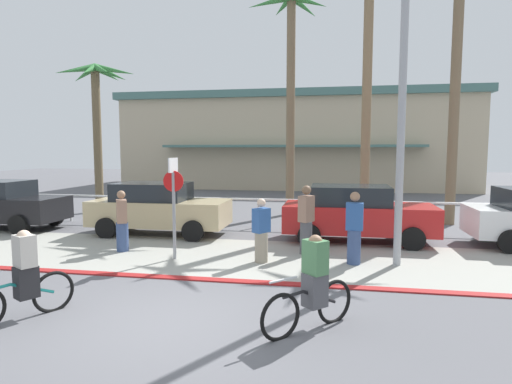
# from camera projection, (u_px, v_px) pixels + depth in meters

# --- Properties ---
(ground_plane) EXTENTS (80.00, 80.00, 0.00)m
(ground_plane) POSITION_uv_depth(u_px,v_px,m) (265.00, 220.00, 16.65)
(ground_plane) COLOR #5B5B60
(sidewalk_strip) EXTENTS (44.00, 4.00, 0.02)m
(sidewalk_strip) POSITION_uv_depth(u_px,v_px,m) (230.00, 256.00, 10.97)
(sidewalk_strip) COLOR #9E9E93
(sidewalk_strip) RESTS_ON ground
(curb_paint) EXTENTS (44.00, 0.24, 0.03)m
(curb_paint) POSITION_uv_depth(u_px,v_px,m) (208.00, 279.00, 9.01)
(curb_paint) COLOR maroon
(curb_paint) RESTS_ON ground
(building_backdrop) EXTENTS (24.94, 12.50, 6.76)m
(building_backdrop) POSITION_uv_depth(u_px,v_px,m) (297.00, 142.00, 33.53)
(building_backdrop) COLOR #BCAD8E
(building_backdrop) RESTS_ON ground
(rail_fence) EXTENTS (19.77, 0.08, 1.04)m
(rail_fence) POSITION_uv_depth(u_px,v_px,m) (258.00, 204.00, 15.10)
(rail_fence) COLOR white
(rail_fence) RESTS_ON ground
(stop_sign_bike_lane) EXTENTS (0.52, 0.56, 2.56)m
(stop_sign_bike_lane) POSITION_uv_depth(u_px,v_px,m) (174.00, 193.00, 10.54)
(stop_sign_bike_lane) COLOR gray
(stop_sign_bike_lane) RESTS_ON ground
(streetlight_curb) EXTENTS (0.24, 2.54, 7.50)m
(streetlight_curb) POSITION_uv_depth(u_px,v_px,m) (404.00, 82.00, 9.49)
(streetlight_curb) COLOR #9EA0A5
(streetlight_curb) RESTS_ON ground
(palm_tree_0) EXTENTS (3.48, 2.97, 6.48)m
(palm_tree_0) POSITION_uv_depth(u_px,v_px,m) (97.00, 97.00, 18.54)
(palm_tree_0) COLOR brown
(palm_tree_0) RESTS_ON ground
(palm_tree_1) EXTENTS (3.32, 3.06, 9.13)m
(palm_tree_1) POSITION_uv_depth(u_px,v_px,m) (291.00, 60.00, 17.61)
(palm_tree_1) COLOR #756047
(palm_tree_1) RESTS_ON ground
(palm_tree_2) EXTENTS (2.84, 3.09, 9.44)m
(palm_tree_2) POSITION_uv_depth(u_px,v_px,m) (369.00, 47.00, 15.95)
(palm_tree_2) COLOR #846B4C
(palm_tree_2) RESTS_ON ground
(palm_tree_3) EXTENTS (3.41, 3.17, 9.48)m
(palm_tree_3) POSITION_uv_depth(u_px,v_px,m) (458.00, 34.00, 15.02)
(palm_tree_3) COLOR #756047
(palm_tree_3) RESTS_ON ground
(car_tan_1) EXTENTS (4.40, 2.02, 1.69)m
(car_tan_1) POSITION_uv_depth(u_px,v_px,m) (158.00, 208.00, 13.80)
(car_tan_1) COLOR tan
(car_tan_1) RESTS_ON ground
(car_red_2) EXTENTS (4.40, 2.02, 1.69)m
(car_red_2) POSITION_uv_depth(u_px,v_px,m) (356.00, 213.00, 12.68)
(car_red_2) COLOR red
(car_red_2) RESTS_ON ground
(cyclist_teal_0) EXTENTS (0.95, 1.61, 1.50)m
(cyclist_teal_0) POSITION_uv_depth(u_px,v_px,m) (23.00, 278.00, 6.87)
(cyclist_teal_0) COLOR black
(cyclist_teal_0) RESTS_ON ground
(cyclist_black_1) EXTENTS (1.33, 1.33, 1.50)m
(cyclist_black_1) POSITION_uv_depth(u_px,v_px,m) (313.00, 285.00, 6.49)
(cyclist_black_1) COLOR black
(cyclist_black_1) RESTS_ON ground
(pedestrian_0) EXTENTS (0.44, 0.48, 1.83)m
(pedestrian_0) POSITION_uv_depth(u_px,v_px,m) (306.00, 222.00, 11.12)
(pedestrian_0) COLOR #4C4C51
(pedestrian_0) RESTS_ON ground
(pedestrian_1) EXTENTS (0.42, 0.35, 1.77)m
(pedestrian_1) POSITION_uv_depth(u_px,v_px,m) (354.00, 231.00, 10.14)
(pedestrian_1) COLOR #384C7A
(pedestrian_1) RESTS_ON ground
(pedestrian_2) EXTENTS (0.44, 0.48, 1.67)m
(pedestrian_2) POSITION_uv_depth(u_px,v_px,m) (122.00, 224.00, 11.45)
(pedestrian_2) COLOR #384C7A
(pedestrian_2) RESTS_ON ground
(pedestrian_3) EXTENTS (0.45, 0.48, 1.59)m
(pedestrian_3) POSITION_uv_depth(u_px,v_px,m) (261.00, 234.00, 10.32)
(pedestrian_3) COLOR gray
(pedestrian_3) RESTS_ON ground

